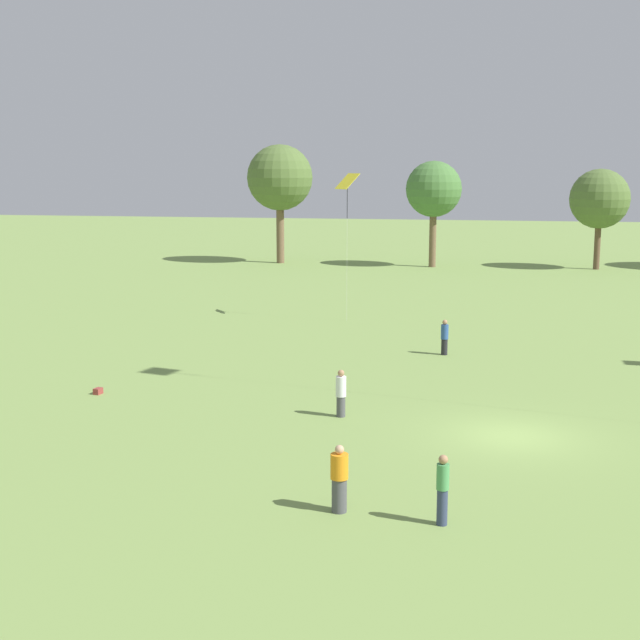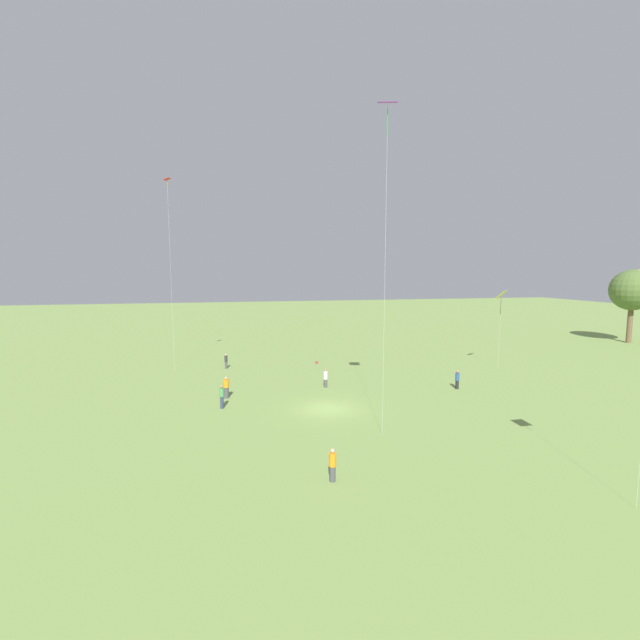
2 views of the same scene
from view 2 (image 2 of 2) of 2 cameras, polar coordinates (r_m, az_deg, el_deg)
ground_plane at (r=33.62m, az=1.03°, el=-11.74°), size 240.00×240.00×0.00m
tree_0 at (r=77.66m, az=36.22°, el=3.21°), size 6.02×6.02×10.86m
person_0 at (r=39.28m, az=0.74°, el=-7.74°), size 0.53×0.53×1.74m
person_1 at (r=22.64m, az=1.68°, el=-18.75°), size 0.39×0.39×1.72m
person_2 at (r=47.75m, az=-12.42°, el=-5.37°), size 0.42×0.42×1.65m
person_3 at (r=36.87m, az=-12.38°, el=-8.80°), size 0.62×0.62×1.82m
person_4 at (r=34.27m, az=-12.96°, el=-9.91°), size 0.45×0.45×1.84m
person_5 at (r=40.70m, az=17.84°, el=-7.57°), size 0.50×0.50×1.71m
kite_1 at (r=49.37m, az=23.01°, el=2.92°), size 1.54×1.57×8.51m
kite_2 at (r=28.46m, az=9.00°, el=25.13°), size 1.38×1.41×20.69m
kite_3 at (r=47.34m, az=-19.62°, el=14.67°), size 0.77×0.76×19.86m
picnic_bag_0 at (r=49.26m, az=-0.43°, el=-5.70°), size 0.31×0.40×0.24m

